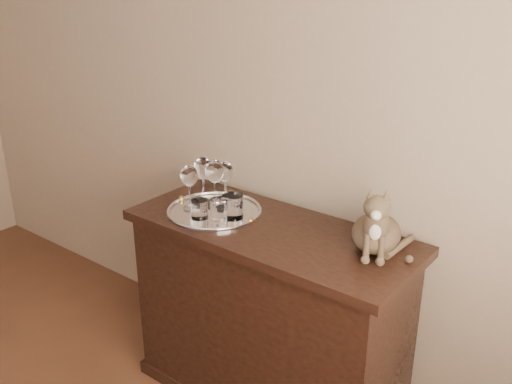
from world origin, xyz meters
TOP-DOWN VIEW (x-y plane):
  - wall_back at (0.00, 2.25)m, footprint 4.00×0.10m
  - sideboard at (0.60, 1.94)m, footprint 1.20×0.50m
  - tray at (0.33, 1.91)m, footprint 0.40×0.40m
  - wine_glass_a at (0.23, 1.95)m, footprint 0.08×0.08m
  - wine_glass_b at (0.30, 2.02)m, footprint 0.07×0.07m
  - wine_glass_c at (0.23, 1.87)m, footprint 0.07×0.07m
  - wine_glass_d at (0.30, 1.95)m, footprint 0.08×0.08m
  - tumbler_a at (0.40, 1.87)m, footprint 0.08×0.08m
  - tumbler_b at (0.33, 1.82)m, footprint 0.07×0.07m
  - tumbler_c at (0.43, 1.91)m, footprint 0.09×0.09m
  - cat at (1.02, 2.02)m, footprint 0.35×0.34m

SIDE VIEW (x-z plane):
  - sideboard at x=0.60m, z-range 0.00..0.85m
  - tray at x=0.33m, z-range 0.85..0.86m
  - tumbler_b at x=0.33m, z-range 0.86..0.94m
  - tumbler_a at x=0.40m, z-range 0.86..0.94m
  - tumbler_c at x=0.43m, z-range 0.86..0.96m
  - wine_glass_b at x=0.30m, z-range 0.86..1.05m
  - wine_glass_c at x=0.23m, z-range 0.86..1.06m
  - wine_glass_a at x=0.23m, z-range 0.86..1.07m
  - wine_glass_d at x=0.30m, z-range 0.86..1.07m
  - cat at x=1.02m, z-range 0.85..1.13m
  - wall_back at x=0.00m, z-range 0.00..2.70m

